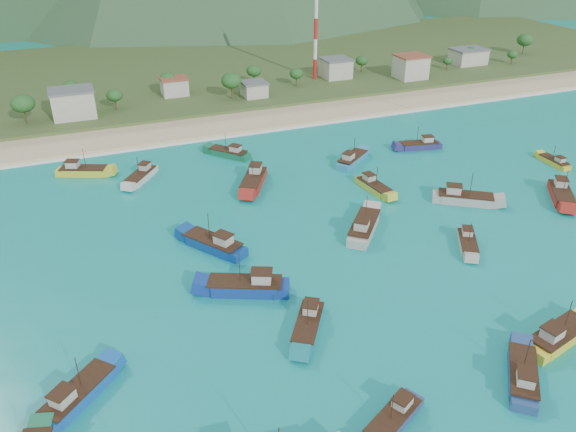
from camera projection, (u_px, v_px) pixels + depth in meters
name	position (u px, v px, depth m)	size (l,w,h in m)	color
ground	(328.00, 283.00, 90.16)	(600.00, 600.00, 0.00)	#0D8F78
beach	(205.00, 127.00, 154.45)	(400.00, 18.00, 1.20)	beige
land	(163.00, 74.00, 204.10)	(400.00, 110.00, 2.40)	#385123
surf_line	(214.00, 138.00, 146.72)	(400.00, 2.50, 0.08)	white
village	(212.00, 86.00, 172.64)	(217.09, 29.58, 7.42)	beige
vegetation	(151.00, 90.00, 167.44)	(279.04, 25.74, 8.99)	#235623
radio_tower	(316.00, 18.00, 182.80)	(1.20, 1.20, 39.57)	red
boat_0	(83.00, 171.00, 126.32)	(11.67, 7.41, 6.65)	gold
boat_1	(374.00, 187.00, 119.50)	(4.11, 10.38, 5.97)	gold
boat_2	(554.00, 162.00, 131.68)	(2.65, 8.39, 4.92)	gold
boat_5	(352.00, 160.00, 132.16)	(10.77, 9.20, 6.51)	teal
boat_6	(247.00, 287.00, 87.49)	(13.30, 8.70, 7.60)	navy
boat_7	(522.00, 376.00, 71.02)	(9.49, 10.51, 6.48)	navy
boat_9	(141.00, 176.00, 124.15)	(8.67, 10.19, 6.15)	beige
boat_10	(364.00, 227.00, 103.83)	(11.11, 12.04, 7.49)	#ACA79B
boat_13	(561.00, 195.00, 115.93)	(9.72, 11.70, 7.01)	#AE231C
boat_15	(467.00, 243.00, 99.66)	(7.03, 9.26, 5.42)	#B0A9A0
boat_18	(420.00, 146.00, 140.23)	(10.94, 5.20, 6.22)	navy
boat_19	(308.00, 325.00, 79.80)	(8.50, 10.55, 6.26)	teal
boat_22	(393.00, 419.00, 65.22)	(9.68, 6.81, 5.58)	navy
boat_24	(214.00, 245.00, 98.58)	(9.88, 12.25, 7.28)	navy
boat_25	(559.00, 337.00, 77.43)	(12.36, 6.20, 7.01)	yellow
boat_26	(464.00, 199.00, 114.25)	(12.08, 9.84, 7.19)	#A9A39B
boat_27	(229.00, 153.00, 135.84)	(9.17, 10.03, 6.21)	#11623E
boat_31	(78.00, 396.00, 68.18)	(10.38, 10.06, 6.60)	#1252AD
boat_32	(254.00, 181.00, 121.51)	(9.60, 12.85, 7.49)	#AD251D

